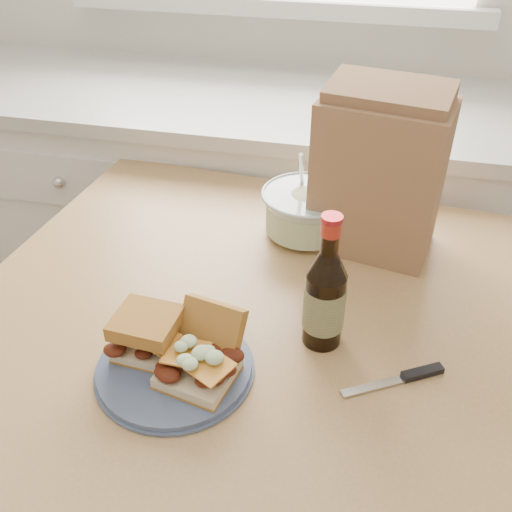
% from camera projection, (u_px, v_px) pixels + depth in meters
% --- Properties ---
extents(cabinet_run, '(2.50, 0.64, 0.94)m').
position_uv_depth(cabinet_run, '(254.00, 227.00, 1.95)').
color(cabinet_run, white).
rests_on(cabinet_run, ground).
extents(dining_table, '(1.09, 1.09, 0.84)m').
position_uv_depth(dining_table, '(235.00, 357.00, 1.12)').
color(dining_table, tan).
rests_on(dining_table, ground).
extents(plate, '(0.25, 0.25, 0.02)m').
position_uv_depth(plate, '(175.00, 367.00, 0.92)').
color(plate, '#485574').
rests_on(plate, dining_table).
extents(sandwich_left, '(0.11, 0.10, 0.07)m').
position_uv_depth(sandwich_left, '(148.00, 333.00, 0.92)').
color(sandwich_left, '#CCB890').
rests_on(sandwich_left, plate).
extents(sandwich_right, '(0.13, 0.17, 0.09)m').
position_uv_depth(sandwich_right, '(202.00, 354.00, 0.89)').
color(sandwich_right, '#CCB890').
rests_on(sandwich_right, plate).
extents(coleslaw_bowl, '(0.20, 0.20, 0.19)m').
position_uv_depth(coleslaw_bowl, '(306.00, 214.00, 1.23)').
color(coleslaw_bowl, '#B5C3BF').
rests_on(coleslaw_bowl, dining_table).
extents(beer_bottle, '(0.07, 0.07, 0.25)m').
position_uv_depth(beer_bottle, '(325.00, 297.00, 0.93)').
color(beer_bottle, black).
rests_on(beer_bottle, dining_table).
extents(knife, '(0.16, 0.10, 0.01)m').
position_uv_depth(knife, '(410.00, 376.00, 0.91)').
color(knife, silver).
rests_on(knife, dining_table).
extents(paper_bag, '(0.27, 0.20, 0.32)m').
position_uv_depth(paper_bag, '(378.00, 178.00, 1.13)').
color(paper_bag, '#906345').
rests_on(paper_bag, dining_table).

